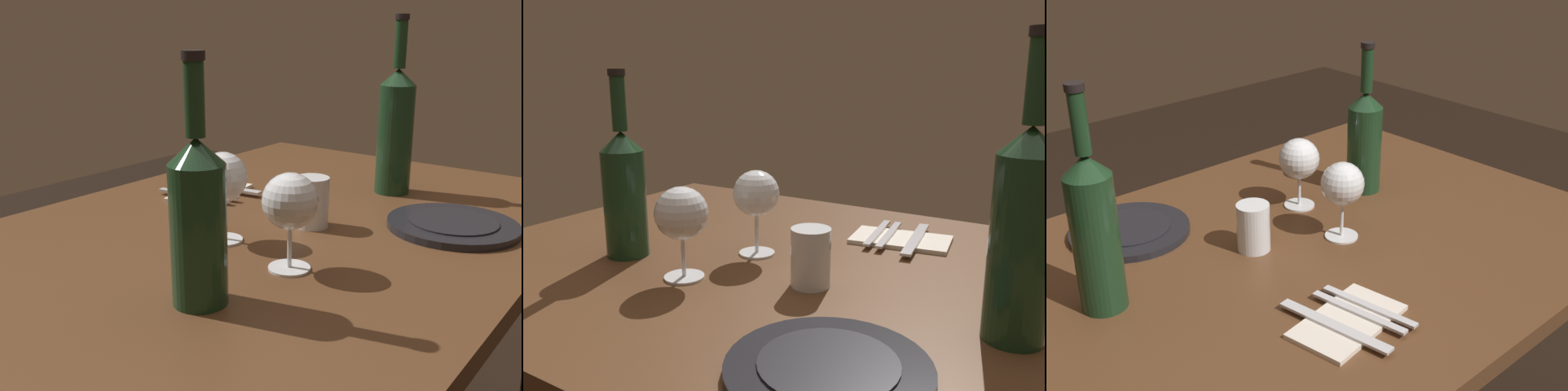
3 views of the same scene
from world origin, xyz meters
The scene contains 11 objects.
dining_table centered at (0.00, 0.00, 0.65)m, with size 1.30×0.90×0.74m.
wine_glass_left centered at (-0.16, -0.14, 0.85)m, with size 0.09×0.09×0.15m.
wine_glass_right centered at (-0.12, 0.02, 0.85)m, with size 0.08×0.08×0.16m.
wine_bottle centered at (-0.32, -0.11, 0.86)m, with size 0.08×0.08×0.34m.
wine_bottle_second centered at (0.34, -0.08, 0.89)m, with size 0.08×0.08×0.38m.
water_tumbler centered at (0.04, -0.06, 0.78)m, with size 0.06×0.06×0.09m.
dinner_plate centered at (0.18, -0.27, 0.75)m, with size 0.24×0.24×0.02m.
folded_napkin centered at (0.08, 0.24, 0.74)m, with size 0.20×0.14×0.01m.
fork_inner centered at (0.05, 0.24, 0.75)m, with size 0.04×0.18×0.00m.
fork_outer centered at (0.03, 0.24, 0.75)m, with size 0.04×0.18×0.00m.
table_knife centered at (0.11, 0.24, 0.75)m, with size 0.05×0.21×0.00m.
Camera 2 is at (0.43, -0.77, 1.08)m, focal length 37.42 mm.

